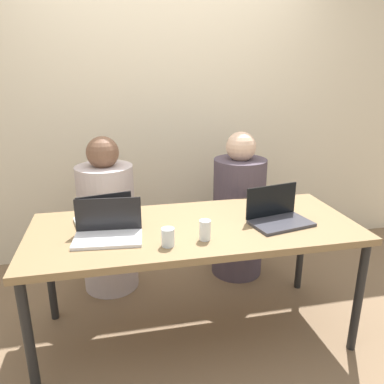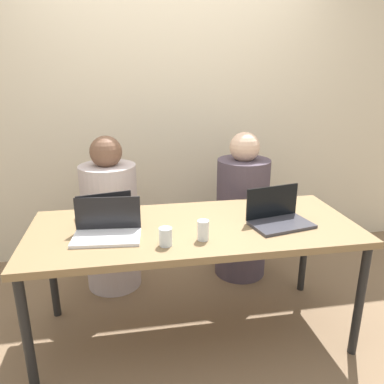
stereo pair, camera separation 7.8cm
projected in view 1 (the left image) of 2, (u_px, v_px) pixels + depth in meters
The scene contains 10 objects.
ground_plane at pixel (195, 332), 2.42m from camera, with size 12.00×12.00×0.00m, color #7B6147.
back_wall at pixel (163, 121), 3.21m from camera, with size 4.92×0.10×2.39m, color beige.
desk at pixel (195, 235), 2.20m from camera, with size 1.89×0.79×0.75m.
person_on_left at pixel (108, 223), 2.78m from camera, with size 0.43×0.43×1.17m.
person_on_right at pixel (238, 213), 2.99m from camera, with size 0.48×0.48×1.17m.
laptop_front_right at pixel (278, 215), 2.21m from camera, with size 0.38×0.29×0.21m.
laptop_front_left at pixel (108, 230), 2.01m from camera, with size 0.38×0.25×0.20m.
laptop_back_left at pixel (103, 218), 2.17m from camera, with size 0.34×0.28×0.21m.
water_glass_left at pixel (168, 238), 1.92m from camera, with size 0.07×0.07×0.10m.
water_glass_center at pixel (205, 231), 1.99m from camera, with size 0.06×0.06×0.11m.
Camera 1 is at (-0.44, -1.96, 1.61)m, focal length 35.00 mm.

